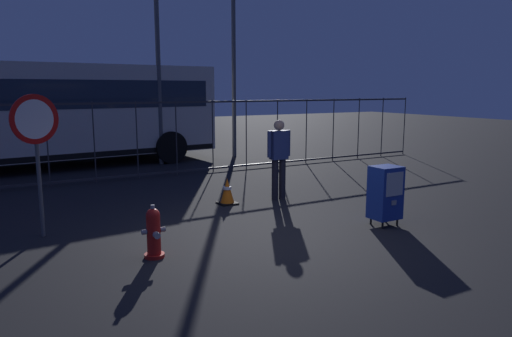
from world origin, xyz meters
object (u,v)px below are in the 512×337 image
at_px(pedestrian, 279,155).
at_px(traffic_cone, 227,191).
at_px(fire_hydrant, 154,233).
at_px(stop_sign, 36,136).
at_px(street_light_near_left, 157,26).
at_px(bus_near, 32,110).
at_px(bus_far, 21,105).
at_px(newspaper_box_primary, 385,192).
at_px(street_light_near_right, 233,30).

bearing_deg(pedestrian, traffic_cone, 173.23).
xyz_separation_m(fire_hydrant, stop_sign, (-1.24, 1.77, 1.25)).
height_order(stop_sign, traffic_cone, stop_sign).
relative_size(stop_sign, street_light_near_left, 0.31).
xyz_separation_m(stop_sign, bus_near, (0.49, 7.07, 0.11)).
bearing_deg(bus_far, fire_hydrant, -87.60).
height_order(traffic_cone, bus_far, bus_far).
bearing_deg(newspaper_box_primary, street_light_near_right, 79.97).
bearing_deg(bus_near, fire_hydrant, -89.71).
bearing_deg(fire_hydrant, street_light_near_left, 71.11).
relative_size(traffic_cone, bus_near, 0.05).
height_order(stop_sign, bus_far, bus_far).
xyz_separation_m(fire_hydrant, bus_near, (-0.75, 8.84, 1.36)).
relative_size(newspaper_box_primary, bus_near, 0.10).
relative_size(bus_near, bus_far, 1.01).
distance_m(newspaper_box_primary, bus_far, 14.37).
bearing_deg(traffic_cone, stop_sign, -171.77).
bearing_deg(street_light_near_left, stop_sign, -122.80).
distance_m(bus_far, street_light_near_right, 8.28).
distance_m(street_light_near_left, street_light_near_right, 2.80).
distance_m(fire_hydrant, bus_near, 8.97).
bearing_deg(stop_sign, bus_far, 87.88).
bearing_deg(newspaper_box_primary, pedestrian, 102.02).
height_order(bus_near, street_light_near_right, street_light_near_right).
xyz_separation_m(stop_sign, traffic_cone, (3.47, 0.50, -1.34)).
height_order(traffic_cone, street_light_near_left, street_light_near_left).
distance_m(fire_hydrant, pedestrian, 4.04).
bearing_deg(traffic_cone, bus_near, 114.42).
relative_size(fire_hydrant, stop_sign, 0.33).
bearing_deg(bus_near, newspaper_box_primary, -67.79).
relative_size(traffic_cone, street_light_near_left, 0.07).
height_order(newspaper_box_primary, street_light_near_left, street_light_near_left).
relative_size(stop_sign, traffic_cone, 4.21).
xyz_separation_m(fire_hydrant, street_light_near_left, (2.70, 7.89, 3.78)).
bearing_deg(street_light_near_left, bus_near, 164.64).
bearing_deg(fire_hydrant, pedestrian, 32.39).
relative_size(street_light_near_left, street_light_near_right, 0.97).
height_order(bus_far, street_light_near_right, street_light_near_right).
distance_m(newspaper_box_primary, street_light_near_left, 9.10).
xyz_separation_m(bus_far, street_light_near_right, (6.28, -4.78, 2.51)).
bearing_deg(street_light_near_left, pedestrian, -83.34).
xyz_separation_m(fire_hydrant, bus_far, (-0.82, 13.12, 1.36)).
bearing_deg(newspaper_box_primary, street_light_near_left, 98.32).
distance_m(fire_hydrant, newspaper_box_primary, 3.94).
bearing_deg(street_light_near_left, fire_hydrant, -108.89).
bearing_deg(newspaper_box_primary, stop_sign, 157.14).
bearing_deg(stop_sign, bus_near, 86.01).
distance_m(bus_far, street_light_near_left, 6.75).
xyz_separation_m(pedestrian, bus_far, (-4.19, 10.98, 0.76)).
height_order(newspaper_box_primary, bus_near, bus_near).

